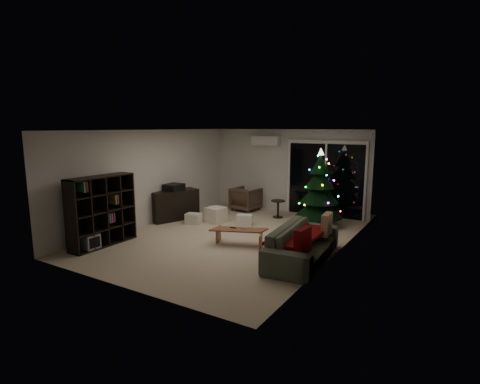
% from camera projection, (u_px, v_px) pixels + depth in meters
% --- Properties ---
extents(room, '(6.50, 7.51, 2.60)m').
position_uv_depth(room, '(276.00, 188.00, 9.68)').
color(room, beige).
rests_on(room, ground).
extents(bookshelf, '(0.77, 1.59, 1.54)m').
position_uv_depth(bookshelf, '(96.00, 210.00, 8.23)').
color(bookshelf, black).
rests_on(bookshelf, floor).
extents(media_cabinet, '(0.94, 1.43, 0.83)m').
position_uv_depth(media_cabinet, '(174.00, 205.00, 10.45)').
color(media_cabinet, black).
rests_on(media_cabinet, floor).
extents(stereo, '(0.42, 0.50, 0.18)m').
position_uv_depth(stereo, '(174.00, 187.00, 10.36)').
color(stereo, black).
rests_on(stereo, media_cabinet).
extents(armchair, '(0.85, 0.87, 0.72)m').
position_uv_depth(armchair, '(246.00, 199.00, 11.62)').
color(armchair, brown).
rests_on(armchair, floor).
extents(ottoman, '(0.53, 0.53, 0.41)m').
position_uv_depth(ottoman, '(216.00, 215.00, 10.19)').
color(ottoman, beige).
rests_on(ottoman, floor).
extents(cardboard_box_a, '(0.45, 0.38, 0.28)m').
position_uv_depth(cardboard_box_a, '(194.00, 219.00, 10.04)').
color(cardboard_box_a, white).
rests_on(cardboard_box_a, floor).
extents(cardboard_box_b, '(0.49, 0.44, 0.28)m').
position_uv_depth(cardboard_box_b, '(245.00, 220.00, 9.91)').
color(cardboard_box_b, white).
rests_on(cardboard_box_b, floor).
extents(side_table, '(0.52, 0.52, 0.50)m').
position_uv_depth(side_table, '(278.00, 209.00, 10.72)').
color(side_table, black).
rests_on(side_table, floor).
extents(floor_lamp, '(0.24, 0.24, 1.53)m').
position_uv_depth(floor_lamp, '(264.00, 184.00, 12.05)').
color(floor_lamp, black).
rests_on(floor_lamp, floor).
extents(sofa, '(1.12, 2.39, 0.68)m').
position_uv_depth(sofa, '(303.00, 243.00, 7.27)').
color(sofa, '#454B41').
rests_on(sofa, floor).
extents(sofa_throw, '(0.72, 1.67, 0.06)m').
position_uv_depth(sofa_throw, '(298.00, 235.00, 7.29)').
color(sofa_throw, '#69060B').
rests_on(sofa_throw, sofa).
extents(cushion_a, '(0.17, 0.45, 0.44)m').
position_uv_depth(cushion_a, '(327.00, 224.00, 7.64)').
color(cushion_a, tan).
rests_on(cushion_a, sofa).
extents(cushion_b, '(0.16, 0.45, 0.44)m').
position_uv_depth(cushion_b, '(303.00, 241.00, 6.54)').
color(cushion_b, '#69060B').
rests_on(cushion_b, sofa).
extents(coffee_table, '(1.22, 0.81, 0.36)m').
position_uv_depth(coffee_table, '(239.00, 237.00, 8.23)').
color(coffee_table, brown).
rests_on(coffee_table, floor).
extents(remote_a, '(0.14, 0.04, 0.02)m').
position_uv_depth(remote_a, '(233.00, 228.00, 8.27)').
color(remote_a, black).
rests_on(remote_a, coffee_table).
extents(remote_b, '(0.14, 0.08, 0.02)m').
position_uv_depth(remote_b, '(244.00, 229.00, 8.19)').
color(remote_b, slate).
rests_on(remote_b, coffee_table).
extents(christmas_tree, '(1.60, 1.60, 2.03)m').
position_uv_depth(christmas_tree, '(320.00, 187.00, 9.74)').
color(christmas_tree, black).
rests_on(christmas_tree, floor).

